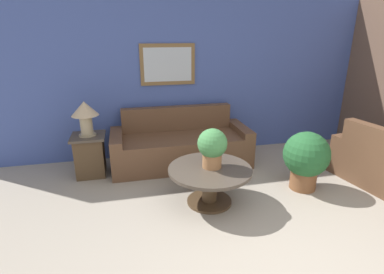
{
  "coord_description": "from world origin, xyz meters",
  "views": [
    {
      "loc": [
        -1.31,
        -1.56,
        2.04
      ],
      "look_at": [
        -0.41,
        2.34,
        0.64
      ],
      "focal_mm": 28.0,
      "sensor_mm": 36.0,
      "label": 1
    }
  ],
  "objects_px": {
    "potted_plant_on_table": "(212,146)",
    "side_table": "(90,155)",
    "armchair": "(380,162)",
    "couch_main": "(181,146)",
    "potted_plant_floor": "(306,158)",
    "coffee_table": "(210,178)",
    "table_lamp": "(85,113)"
  },
  "relations": [
    {
      "from": "potted_plant_on_table",
      "to": "side_table",
      "type": "bearing_deg",
      "value": 143.86
    },
    {
      "from": "armchair",
      "to": "side_table",
      "type": "height_order",
      "value": "armchair"
    },
    {
      "from": "armchair",
      "to": "side_table",
      "type": "distance_m",
      "value": 4.2
    },
    {
      "from": "couch_main",
      "to": "potted_plant_floor",
      "type": "relative_size",
      "value": 2.69
    },
    {
      "from": "coffee_table",
      "to": "potted_plant_on_table",
      "type": "relative_size",
      "value": 2.1
    },
    {
      "from": "table_lamp",
      "to": "armchair",
      "type": "bearing_deg",
      "value": -15.83
    },
    {
      "from": "armchair",
      "to": "potted_plant_on_table",
      "type": "bearing_deg",
      "value": 80.6
    },
    {
      "from": "couch_main",
      "to": "coffee_table",
      "type": "distance_m",
      "value": 1.26
    },
    {
      "from": "coffee_table",
      "to": "potted_plant_on_table",
      "type": "distance_m",
      "value": 0.4
    },
    {
      "from": "table_lamp",
      "to": "potted_plant_on_table",
      "type": "relative_size",
      "value": 1.03
    },
    {
      "from": "couch_main",
      "to": "side_table",
      "type": "xyz_separation_m",
      "value": [
        -1.39,
        -0.1,
        0.02
      ]
    },
    {
      "from": "coffee_table",
      "to": "side_table",
      "type": "distance_m",
      "value": 1.91
    },
    {
      "from": "coffee_table",
      "to": "potted_plant_on_table",
      "type": "bearing_deg",
      "value": 41.4
    },
    {
      "from": "armchair",
      "to": "potted_plant_floor",
      "type": "distance_m",
      "value": 1.18
    },
    {
      "from": "side_table",
      "to": "potted_plant_floor",
      "type": "distance_m",
      "value": 3.08
    },
    {
      "from": "couch_main",
      "to": "potted_plant_on_table",
      "type": "height_order",
      "value": "potted_plant_on_table"
    },
    {
      "from": "couch_main",
      "to": "side_table",
      "type": "distance_m",
      "value": 1.39
    },
    {
      "from": "coffee_table",
      "to": "couch_main",
      "type": "bearing_deg",
      "value": 95.73
    },
    {
      "from": "armchair",
      "to": "coffee_table",
      "type": "distance_m",
      "value": 2.53
    },
    {
      "from": "armchair",
      "to": "potted_plant_on_table",
      "type": "xyz_separation_m",
      "value": [
        -2.49,
        0.02,
        0.45
      ]
    },
    {
      "from": "armchair",
      "to": "potted_plant_on_table",
      "type": "distance_m",
      "value": 2.53
    },
    {
      "from": "armchair",
      "to": "table_lamp",
      "type": "xyz_separation_m",
      "value": [
        -4.04,
        1.15,
        0.66
      ]
    },
    {
      "from": "coffee_table",
      "to": "side_table",
      "type": "xyz_separation_m",
      "value": [
        -1.52,
        1.16,
        -0.03
      ]
    },
    {
      "from": "table_lamp",
      "to": "potted_plant_on_table",
      "type": "xyz_separation_m",
      "value": [
        1.55,
        -1.13,
        -0.22
      ]
    },
    {
      "from": "table_lamp",
      "to": "potted_plant_floor",
      "type": "distance_m",
      "value": 3.12
    },
    {
      "from": "couch_main",
      "to": "coffee_table",
      "type": "height_order",
      "value": "couch_main"
    },
    {
      "from": "coffee_table",
      "to": "potted_plant_floor",
      "type": "xyz_separation_m",
      "value": [
        1.36,
        0.07,
        0.11
      ]
    },
    {
      "from": "couch_main",
      "to": "armchair",
      "type": "relative_size",
      "value": 1.8
    },
    {
      "from": "side_table",
      "to": "table_lamp",
      "type": "height_order",
      "value": "table_lamp"
    },
    {
      "from": "couch_main",
      "to": "side_table",
      "type": "relative_size",
      "value": 3.47
    },
    {
      "from": "side_table",
      "to": "coffee_table",
      "type": "bearing_deg",
      "value": -37.36
    },
    {
      "from": "couch_main",
      "to": "armchair",
      "type": "xyz_separation_m",
      "value": [
        2.65,
        -1.24,
        -0.0
      ]
    }
  ]
}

